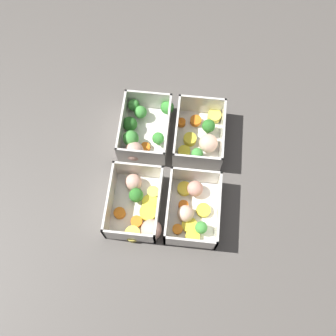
{
  "coord_description": "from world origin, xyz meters",
  "views": [
    {
      "loc": [
        0.35,
        0.04,
        0.9
      ],
      "look_at": [
        0.0,
        0.0,
        0.02
      ],
      "focal_mm": 42.0,
      "sensor_mm": 36.0,
      "label": 1
    }
  ],
  "objects_px": {
    "container_near_right": "(139,207)",
    "container_far_left": "(201,136)",
    "container_far_right": "(192,209)",
    "container_near_left": "(142,130)"
  },
  "relations": [
    {
      "from": "container_near_right",
      "to": "container_far_right",
      "type": "bearing_deg",
      "value": 93.69
    },
    {
      "from": "container_near_left",
      "to": "container_far_right",
      "type": "relative_size",
      "value": 1.1
    },
    {
      "from": "container_near_right",
      "to": "container_far_left",
      "type": "xyz_separation_m",
      "value": [
        -0.2,
        0.13,
        0.0
      ]
    },
    {
      "from": "container_near_left",
      "to": "container_far_left",
      "type": "distance_m",
      "value": 0.15
    },
    {
      "from": "container_near_right",
      "to": "container_far_left",
      "type": "relative_size",
      "value": 1.05
    },
    {
      "from": "container_far_right",
      "to": "container_near_left",
      "type": "bearing_deg",
      "value": -143.12
    },
    {
      "from": "container_near_right",
      "to": "container_far_right",
      "type": "height_order",
      "value": "same"
    },
    {
      "from": "container_near_left",
      "to": "container_far_left",
      "type": "xyz_separation_m",
      "value": [
        -0.0,
        0.15,
        -0.0
      ]
    },
    {
      "from": "container_near_left",
      "to": "container_far_right",
      "type": "distance_m",
      "value": 0.24
    },
    {
      "from": "container_near_right",
      "to": "container_far_right",
      "type": "xyz_separation_m",
      "value": [
        -0.01,
        0.12,
        -0.0
      ]
    }
  ]
}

